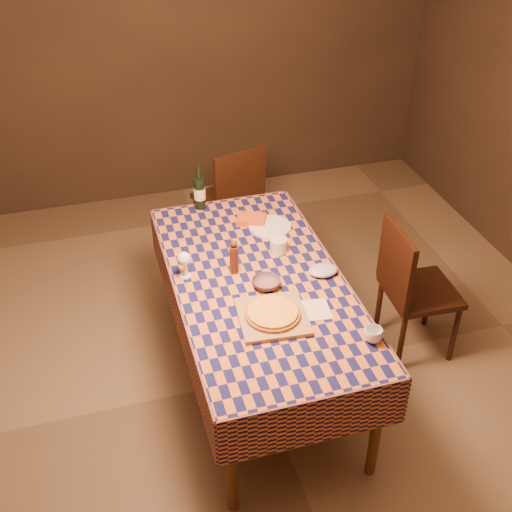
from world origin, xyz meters
name	(u,v)px	position (x,y,z in m)	size (l,w,h in m)	color
room	(259,189)	(0.00, 0.00, 1.35)	(5.00, 5.10, 2.70)	brown
dining_table	(258,291)	(0.00, 0.00, 0.69)	(0.94, 1.84, 0.77)	brown
cutting_board	(272,317)	(-0.02, -0.33, 0.78)	(0.35, 0.35, 0.02)	#9A7748
pizza	(273,313)	(-0.02, -0.33, 0.81)	(0.35, 0.35, 0.03)	#9E4E1A
pepper_mill	(234,258)	(-0.11, 0.11, 0.87)	(0.06, 0.06, 0.21)	#471E10
bowl	(266,283)	(0.02, -0.07, 0.79)	(0.16, 0.16, 0.05)	#634853
wine_glass	(184,260)	(-0.39, 0.15, 0.88)	(0.08, 0.08, 0.16)	white
wine_bottle	(200,192)	(-0.14, 0.86, 0.88)	(0.08, 0.08, 0.30)	black
deli_tub	(279,245)	(0.19, 0.24, 0.81)	(0.10, 0.10, 0.09)	silver
takeout_container	(251,220)	(0.13, 0.59, 0.79)	(0.18, 0.12, 0.04)	#C44B19
white_plate	(270,227)	(0.22, 0.50, 0.78)	(0.27, 0.27, 0.02)	white
tumbler	(373,335)	(0.40, -0.63, 0.81)	(0.09, 0.09, 0.07)	silver
flour_patch	(309,310)	(0.18, -0.33, 0.77)	(0.22, 0.17, 0.00)	silver
flour_bag	(323,270)	(0.37, -0.05, 0.79)	(0.17, 0.13, 0.05)	#ABB1DB
chair_far	(232,196)	(0.20, 1.37, 0.52)	(0.52, 0.53, 0.93)	black
chair_right	(410,284)	(0.98, 0.01, 0.52)	(0.45, 0.44, 0.93)	black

